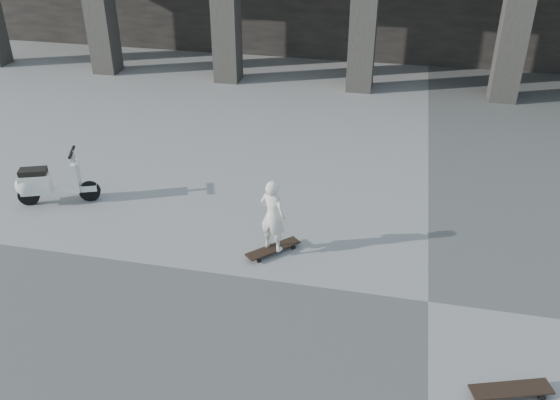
% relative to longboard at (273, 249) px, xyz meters
% --- Properties ---
extents(ground, '(90.00, 90.00, 0.00)m').
position_rel_longboard_xyz_m(ground, '(2.32, -0.68, -0.07)').
color(ground, '#4D4D4A').
rests_on(ground, ground).
extents(longboard, '(0.77, 0.79, 0.09)m').
position_rel_longboard_xyz_m(longboard, '(0.00, 0.00, 0.00)').
color(longboard, black).
rests_on(longboard, ground).
extents(skateboard_spare, '(0.94, 0.51, 0.11)m').
position_rel_longboard_xyz_m(skateboard_spare, '(3.21, -2.16, 0.01)').
color(skateboard_spare, black).
rests_on(skateboard_spare, ground).
extents(child, '(0.49, 0.40, 1.15)m').
position_rel_longboard_xyz_m(child, '(0.00, -0.00, 0.59)').
color(child, silver).
rests_on(child, longboard).
extents(scooter, '(1.33, 0.71, 0.97)m').
position_rel_longboard_xyz_m(scooter, '(-4.21, 0.63, 0.31)').
color(scooter, black).
rests_on(scooter, ground).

